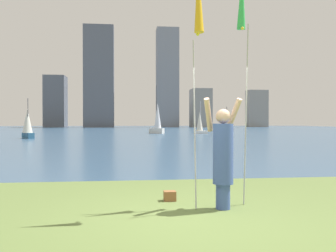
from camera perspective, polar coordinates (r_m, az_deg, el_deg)
ground at (r=56.70m, az=-5.47°, el=-0.88°), size 120.00×138.00×0.12m
person at (r=6.41m, az=8.65°, el=-4.41°), size 0.71×0.53×1.95m
kite_flag_left at (r=6.45m, az=4.79°, el=18.88°), size 0.16×0.62×4.29m
kite_flag_right at (r=7.25m, az=11.57°, el=18.20°), size 0.16×0.50×4.42m
bag at (r=7.10m, az=0.29°, el=-10.95°), size 0.23×0.20×0.19m
sailboat_0 at (r=45.85m, az=-1.68°, el=0.97°), size 1.99×1.57×6.09m
sailboat_2 at (r=34.95m, az=-21.24°, el=0.31°), size 1.43×1.76×3.60m
sailboat_3 at (r=57.03m, az=9.32°, el=0.36°), size 2.63×2.78×3.81m
sailboat_4 at (r=44.70m, az=5.05°, el=0.31°), size 1.63×1.01×4.06m
skyline_tower_1 at (r=100.21m, az=-17.29°, el=3.68°), size 5.35×6.01×13.49m
skyline_tower_2 at (r=95.28m, az=-10.83°, el=7.63°), size 7.62×3.92×26.02m
skyline_tower_3 at (r=97.91m, az=-0.11°, el=7.56°), size 5.86×4.54×26.36m
skyline_tower_4 at (r=97.93m, az=5.15°, el=2.82°), size 5.13×6.46×10.23m
skyline_tower_5 at (r=104.03m, az=13.79°, el=2.68°), size 5.51×3.57×10.22m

